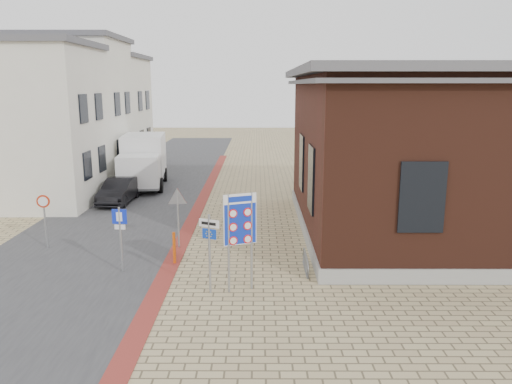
# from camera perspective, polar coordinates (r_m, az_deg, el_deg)

# --- Properties ---
(ground) EXTENTS (120.00, 120.00, 0.00)m
(ground) POSITION_cam_1_polar(r_m,az_deg,el_deg) (15.08, -3.79, -11.86)
(ground) COLOR tan
(ground) RESTS_ON ground
(road_strip) EXTENTS (7.00, 60.00, 0.02)m
(road_strip) POSITION_cam_1_polar(r_m,az_deg,el_deg) (30.10, -12.33, 0.12)
(road_strip) COLOR #38383A
(road_strip) RESTS_ON ground
(curb_strip) EXTENTS (0.60, 40.00, 0.02)m
(curb_strip) POSITION_cam_1_polar(r_m,az_deg,el_deg) (24.70, -6.85, -2.28)
(curb_strip) COLOR maroon
(curb_strip) RESTS_ON ground
(brick_building) EXTENTS (13.00, 13.00, 6.80)m
(brick_building) POSITION_cam_1_polar(r_m,az_deg,el_deg) (22.37, 21.13, 4.54)
(brick_building) COLOR gray
(brick_building) RESTS_ON ground
(townhouse_near) EXTENTS (7.40, 6.40, 8.30)m
(townhouse_near) POSITION_cam_1_polar(r_m,az_deg,el_deg) (28.47, -24.97, 7.07)
(townhouse_near) COLOR silver
(townhouse_near) RESTS_ON ground
(townhouse_mid) EXTENTS (7.40, 6.40, 9.10)m
(townhouse_mid) POSITION_cam_1_polar(r_m,az_deg,el_deg) (33.97, -20.77, 8.72)
(townhouse_mid) COLOR silver
(townhouse_mid) RESTS_ON ground
(townhouse_far) EXTENTS (7.40, 6.40, 8.30)m
(townhouse_far) POSITION_cam_1_polar(r_m,az_deg,el_deg) (39.65, -17.66, 8.74)
(townhouse_far) COLOR silver
(townhouse_far) RESTS_ON ground
(bike_rack) EXTENTS (0.08, 1.80, 0.60)m
(bike_rack) POSITION_cam_1_polar(r_m,az_deg,el_deg) (17.06, 5.71, -8.03)
(bike_rack) COLOR slate
(bike_rack) RESTS_ON ground
(sedan) EXTENTS (1.52, 3.97, 1.29)m
(sedan) POSITION_cam_1_polar(r_m,az_deg,el_deg) (27.40, -15.36, 0.15)
(sedan) COLOR black
(sedan) RESTS_ON ground
(box_truck) EXTENTS (3.05, 6.19, 3.12)m
(box_truck) POSITION_cam_1_polar(r_m,az_deg,el_deg) (31.23, -12.78, 3.52)
(box_truck) COLOR slate
(box_truck) RESTS_ON ground
(border_sign) EXTENTS (0.97, 0.42, 3.01)m
(border_sign) POSITION_cam_1_polar(r_m,az_deg,el_deg) (14.79, -1.84, -3.37)
(border_sign) COLOR gray
(border_sign) RESTS_ON ground
(essen_sign) EXTENTS (0.61, 0.31, 2.43)m
(essen_sign) POSITION_cam_1_polar(r_m,az_deg,el_deg) (14.82, -5.35, -5.67)
(essen_sign) COLOR gray
(essen_sign) RESTS_ON ground
(parking_sign) EXTENTS (0.49, 0.09, 2.23)m
(parking_sign) POSITION_cam_1_polar(r_m,az_deg,el_deg) (17.02, -15.27, -4.09)
(parking_sign) COLOR gray
(parking_sign) RESTS_ON ground
(yield_sign) EXTENTS (0.82, 0.14, 2.30)m
(yield_sign) POSITION_cam_1_polar(r_m,az_deg,el_deg) (19.03, -8.95, -1.33)
(yield_sign) COLOR gray
(yield_sign) RESTS_ON ground
(speed_sign) EXTENTS (0.49, 0.08, 2.09)m
(speed_sign) POSITION_cam_1_polar(r_m,az_deg,el_deg) (20.51, -23.03, -2.25)
(speed_sign) COLOR gray
(speed_sign) RESTS_ON ground
(bollard) EXTENTS (0.12, 0.12, 1.14)m
(bollard) POSITION_cam_1_polar(r_m,az_deg,el_deg) (17.69, -9.33, -6.34)
(bollard) COLOR #FF5F0D
(bollard) RESTS_ON ground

